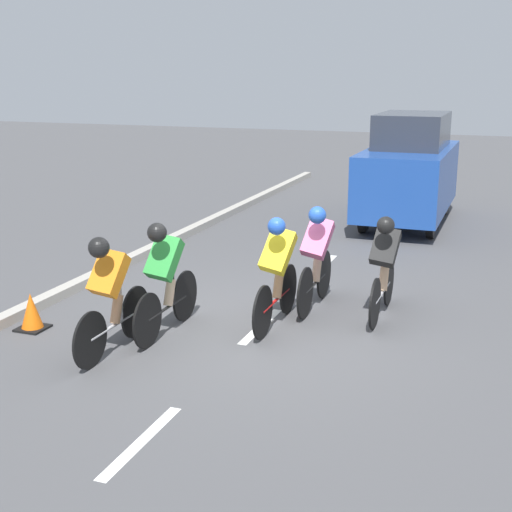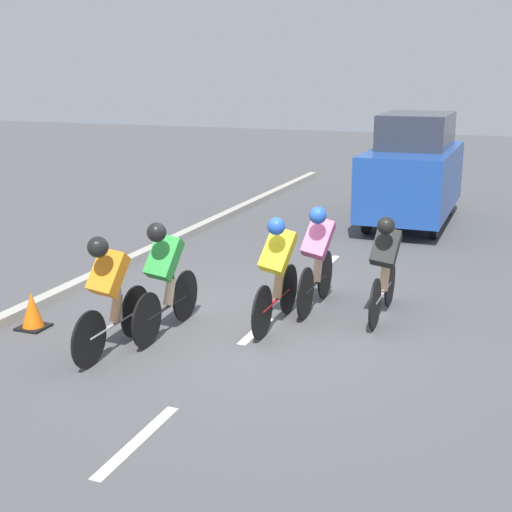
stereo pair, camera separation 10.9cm
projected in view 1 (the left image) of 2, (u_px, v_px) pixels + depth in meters
The scene contains 12 objects.
ground_plane at pixel (260, 327), 9.33m from camera, with size 60.00×60.00×0.00m, color #4C4C4F.
lane_stripe_near at pixel (141, 441), 6.47m from camera, with size 0.12×1.40×0.01m, color white.
lane_stripe_mid at pixel (261, 326), 9.38m from camera, with size 0.12×1.40×0.01m, color white.
lane_stripe_far at pixel (324, 265), 12.28m from camera, with size 0.12×1.40×0.01m, color white.
curb at pixel (56, 295), 10.43m from camera, with size 0.20×26.43×0.14m, color #A8A399.
cyclist_black at pixel (384, 263), 9.50m from camera, with size 0.38×1.70×1.45m.
cyclist_orange at pixel (110, 291), 8.25m from camera, with size 0.38×1.68×1.48m.
cyclist_yellow at pixel (277, 269), 9.14m from camera, with size 0.42×1.74×1.52m.
cyclist_green at pixel (165, 275), 8.85m from camera, with size 0.39×1.72×1.51m.
cyclist_pink at pixel (316, 254), 9.83m from camera, with size 0.42×1.69×1.52m.
support_car at pixel (409, 170), 15.40m from camera, with size 1.70×4.14×2.36m.
traffic_cone at pixel (31, 312), 9.21m from camera, with size 0.36×0.36×0.49m.
Camera 1 is at (-3.00, 8.26, 3.28)m, focal length 50.00 mm.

